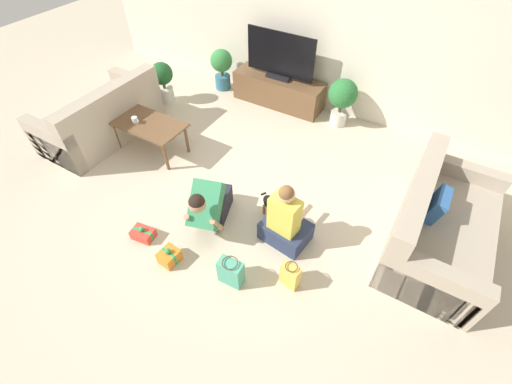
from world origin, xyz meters
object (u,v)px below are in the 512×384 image
(tv_console, at_px, (278,91))
(gift_box_a, at_px, (169,256))
(sofa_right, at_px, (438,227))
(tv, at_px, (280,58))
(dog, at_px, (274,206))
(coffee_table, at_px, (148,126))
(potted_plant_back_right, at_px, (342,97))
(potted_plant_back_left, at_px, (222,66))
(gift_box_b, at_px, (143,234))
(gift_bag_a, at_px, (290,275))
(mug, at_px, (135,120))
(potted_plant_corner_left, at_px, (163,80))
(person_kneeling, at_px, (210,205))
(gift_bag_b, at_px, (231,272))
(person_sitting, at_px, (285,222))
(sofa_left, at_px, (102,118))

(tv_console, relative_size, gift_box_a, 6.84)
(sofa_right, height_order, tv_console, sofa_right)
(tv, bearing_deg, dog, -62.91)
(coffee_table, distance_m, tv_console, 2.30)
(potted_plant_back_right, distance_m, potted_plant_back_left, 2.24)
(sofa_right, distance_m, gift_box_b, 3.29)
(sofa_right, bearing_deg, tv, 58.86)
(gift_bag_a, relative_size, mug, 2.72)
(tv, distance_m, potted_plant_corner_left, 1.99)
(person_kneeling, bearing_deg, potted_plant_back_left, 104.34)
(gift_bag_a, bearing_deg, dog, 129.32)
(gift_bag_b, bearing_deg, tv_console, 110.25)
(person_sitting, distance_m, gift_box_b, 1.65)
(person_sitting, relative_size, dog, 1.99)
(coffee_table, bearing_deg, gift_bag_b, -29.12)
(tv, bearing_deg, potted_plant_back_right, -2.55)
(sofa_left, distance_m, person_sitting, 3.32)
(potted_plant_back_left, distance_m, person_sitting, 3.57)
(potted_plant_back_left, distance_m, gift_bag_b, 4.01)
(potted_plant_corner_left, bearing_deg, dog, -25.61)
(person_sitting, xyz_separation_m, mug, (-2.55, 0.38, 0.22))
(dog, distance_m, mug, 2.33)
(potted_plant_back_right, bearing_deg, gift_box_a, -100.36)
(potted_plant_back_left, height_order, gift_bag_b, potted_plant_back_left)
(tv, bearing_deg, person_kneeling, -77.97)
(person_sitting, xyz_separation_m, gift_bag_a, (0.31, -0.48, -0.15))
(tv_console, bearing_deg, potted_plant_corner_left, -151.17)
(tv_console, bearing_deg, gift_box_b, -89.56)
(person_kneeling, height_order, gift_bag_b, person_kneeling)
(coffee_table, height_order, potted_plant_back_right, potted_plant_back_right)
(person_kneeling, xyz_separation_m, dog, (0.60, 0.45, -0.12))
(coffee_table, xyz_separation_m, tv, (0.98, 2.07, 0.39))
(potted_plant_back_left, height_order, person_sitting, person_sitting)
(person_sitting, bearing_deg, person_kneeling, 22.91)
(sofa_left, distance_m, gift_box_b, 2.23)
(gift_box_b, bearing_deg, tv, 90.44)
(potted_plant_back_left, relative_size, person_kneeling, 0.85)
(sofa_right, distance_m, potted_plant_back_left, 4.36)
(gift_box_a, height_order, mug, mug)
(potted_plant_corner_left, bearing_deg, mug, -63.87)
(sofa_right, bearing_deg, gift_bag_a, 137.91)
(tv, height_order, person_kneeling, tv)
(dog, bearing_deg, mug, 109.81)
(person_sitting, height_order, gift_box_a, person_sitting)
(sofa_left, xyz_separation_m, person_kneeling, (2.45, -0.61, 0.04))
(potted_plant_back_right, bearing_deg, potted_plant_back_left, 180.00)
(person_kneeling, distance_m, gift_bag_a, 1.20)
(gift_bag_a, xyz_separation_m, gift_bag_b, (-0.54, -0.28, 0.01))
(tv_console, distance_m, gift_box_a, 3.48)
(sofa_right, distance_m, mug, 4.03)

